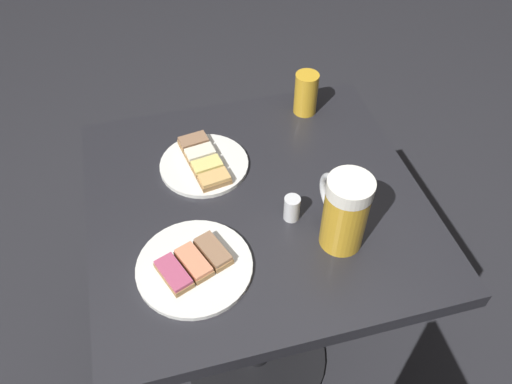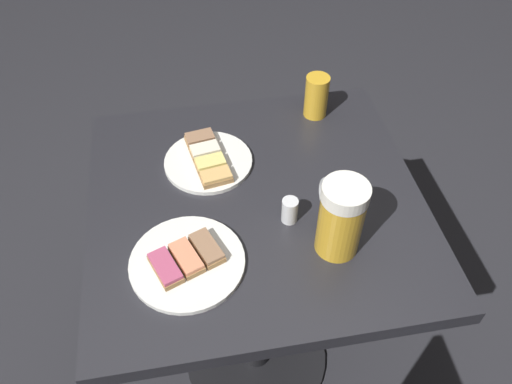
% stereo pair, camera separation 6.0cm
% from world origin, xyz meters
% --- Properties ---
extents(ground_plane, '(6.00, 6.00, 0.00)m').
position_xyz_m(ground_plane, '(0.00, 0.00, 0.00)').
color(ground_plane, '#28282D').
extents(cafe_table, '(0.70, 0.67, 0.75)m').
position_xyz_m(cafe_table, '(0.00, 0.00, 0.57)').
color(cafe_table, black).
rests_on(cafe_table, ground_plane).
extents(plate_near, '(0.20, 0.20, 0.03)m').
position_xyz_m(plate_near, '(-0.09, 0.12, 0.76)').
color(plate_near, white).
rests_on(plate_near, cafe_table).
extents(plate_far, '(0.22, 0.22, 0.03)m').
position_xyz_m(plate_far, '(-0.16, -0.14, 0.76)').
color(plate_far, white).
rests_on(plate_far, cafe_table).
extents(beer_mug, '(0.09, 0.14, 0.16)m').
position_xyz_m(beer_mug, '(0.13, -0.14, 0.84)').
color(beer_mug, gold).
rests_on(beer_mug, cafe_table).
extents(beer_glass_small, '(0.06, 0.06, 0.11)m').
position_xyz_m(beer_glass_small, '(0.19, 0.25, 0.81)').
color(beer_glass_small, gold).
rests_on(beer_glass_small, cafe_table).
extents(salt_shaker, '(0.03, 0.03, 0.06)m').
position_xyz_m(salt_shaker, '(0.06, -0.07, 0.78)').
color(salt_shaker, silver).
rests_on(salt_shaker, cafe_table).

